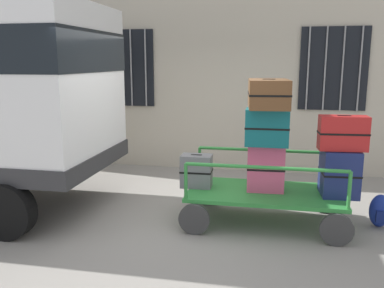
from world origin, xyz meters
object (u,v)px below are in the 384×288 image
at_px(suitcase_midleft_bottom, 266,168).
at_px(suitcase_center_bottom, 339,172).
at_px(suitcase_left_bottom, 196,171).
at_px(luggage_cart, 265,197).
at_px(suitcase_midleft_middle, 267,127).
at_px(suitcase_midleft_top, 268,94).
at_px(suitcase_center_middle, 343,133).
at_px(backpack, 380,211).

xyz_separation_m(suitcase_midleft_bottom, suitcase_center_bottom, (0.93, 0.01, -0.01)).
bearing_deg(suitcase_left_bottom, luggage_cart, -1.33).
bearing_deg(suitcase_midleft_middle, suitcase_center_bottom, 3.34).
relative_size(luggage_cart, suitcase_midleft_bottom, 3.34).
height_order(suitcase_midleft_middle, suitcase_midleft_top, suitcase_midleft_top).
distance_m(luggage_cart, suitcase_center_middle, 1.30).
relative_size(suitcase_midleft_top, suitcase_center_bottom, 1.29).
distance_m(suitcase_midleft_bottom, suitcase_midleft_top, 0.98).
height_order(suitcase_midleft_middle, suitcase_center_bottom, suitcase_midleft_middle).
bearing_deg(suitcase_midleft_middle, luggage_cart, 90.00).
bearing_deg(suitcase_center_middle, suitcase_midleft_middle, 179.85).
bearing_deg(backpack, suitcase_midleft_middle, -173.40).
bearing_deg(suitcase_center_middle, backpack, 17.32).
height_order(luggage_cart, suitcase_center_bottom, suitcase_center_bottom).
relative_size(suitcase_left_bottom, suitcase_midleft_top, 0.58).
bearing_deg(luggage_cart, suitcase_left_bottom, 178.67).
xyz_separation_m(luggage_cart, backpack, (1.49, 0.15, -0.14)).
distance_m(suitcase_left_bottom, suitcase_midleft_bottom, 0.93).
bearing_deg(backpack, suitcase_midleft_top, -175.27).
xyz_separation_m(suitcase_midleft_middle, suitcase_midleft_top, (0.00, 0.05, 0.42)).
xyz_separation_m(suitcase_midleft_top, backpack, (1.49, 0.12, -1.51)).
relative_size(suitcase_left_bottom, suitcase_center_middle, 0.75).
bearing_deg(suitcase_midleft_middle, suitcase_midleft_top, 90.00).
relative_size(luggage_cart, suitcase_center_bottom, 3.47).
xyz_separation_m(luggage_cart, suitcase_midleft_middle, (0.00, -0.02, 0.95)).
bearing_deg(suitcase_midleft_top, suitcase_midleft_middle, -90.00).
height_order(luggage_cart, suitcase_midleft_top, suitcase_midleft_top).
bearing_deg(suitcase_center_bottom, suitcase_midleft_middle, -176.66).
relative_size(suitcase_midleft_bottom, suitcase_center_middle, 1.03).
height_order(suitcase_midleft_middle, suitcase_center_middle, suitcase_midleft_middle).
bearing_deg(suitcase_midleft_top, suitcase_left_bottom, -179.62).
height_order(suitcase_left_bottom, suitcase_midleft_bottom, suitcase_midleft_bottom).
distance_m(suitcase_left_bottom, suitcase_midleft_middle, 1.13).
distance_m(suitcase_midleft_bottom, suitcase_midleft_middle, 0.55).
xyz_separation_m(suitcase_midleft_bottom, suitcase_midleft_top, (0.00, 0.01, 0.98)).
bearing_deg(suitcase_left_bottom, suitcase_center_bottom, 0.35).
bearing_deg(suitcase_midleft_bottom, suitcase_midleft_middle, -90.00).
bearing_deg(suitcase_center_middle, suitcase_left_bottom, 178.60).
relative_size(luggage_cart, suitcase_midleft_top, 2.70).
relative_size(suitcase_midleft_bottom, suitcase_center_bottom, 1.04).
bearing_deg(luggage_cart, suitcase_midleft_middle, -90.00).
xyz_separation_m(luggage_cart, suitcase_center_bottom, (0.93, 0.03, 0.38)).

